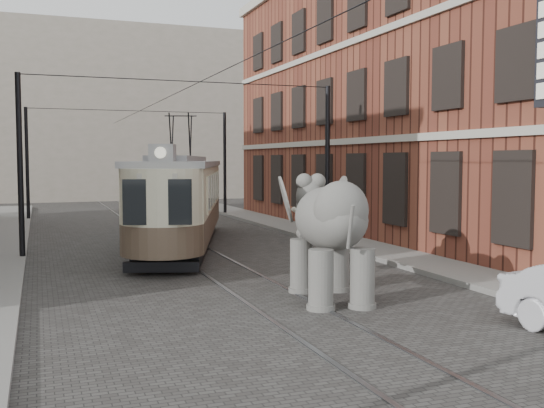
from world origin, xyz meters
name	(u,v)px	position (x,y,z in m)	size (l,w,h in m)	color
ground	(245,283)	(0.00, 0.00, 0.00)	(120.00, 120.00, 0.00)	#3F3C3A
tram_rails	(245,282)	(0.00, 0.00, 0.01)	(1.54, 80.00, 0.02)	slate
sidewalk_right	(438,267)	(6.00, 0.00, 0.07)	(2.00, 60.00, 0.15)	slate
brick_building	(416,98)	(11.00, 9.00, 6.00)	(8.00, 26.00, 12.00)	brown
distant_block	(100,115)	(0.00, 40.00, 7.00)	(28.00, 10.00, 14.00)	gray
catenary	(193,167)	(-0.20, 5.00, 3.00)	(11.00, 30.20, 6.00)	black
tram	(181,181)	(-0.06, 7.59, 2.46)	(2.55, 12.38, 4.91)	beige
elephant	(330,237)	(1.22, -2.60, 1.46)	(2.63, 4.77, 2.92)	#5F5D58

